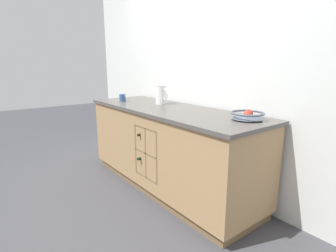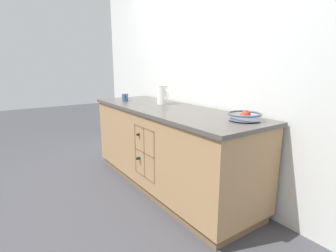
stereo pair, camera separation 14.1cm
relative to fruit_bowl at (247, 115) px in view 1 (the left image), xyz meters
name	(u,v)px [view 1 (the left image)]	position (x,y,z in m)	size (l,w,h in m)	color
ground_plane	(168,186)	(-0.89, -0.14, -0.94)	(14.00, 14.00, 0.00)	#424247
back_wall	(197,71)	(-0.89, 0.28, 0.34)	(4.63, 0.06, 2.55)	silver
kitchen_island	(168,148)	(-0.89, -0.14, -0.48)	(2.27, 0.75, 0.90)	brown
fruit_bowl	(247,115)	(0.00, 0.00, 0.00)	(0.27, 0.27, 0.08)	#4C5666
white_pitcher	(161,94)	(-1.16, -0.04, 0.07)	(0.19, 0.13, 0.22)	white
ceramic_mug	(123,98)	(-1.64, -0.28, 0.00)	(0.12, 0.08, 0.09)	#385684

